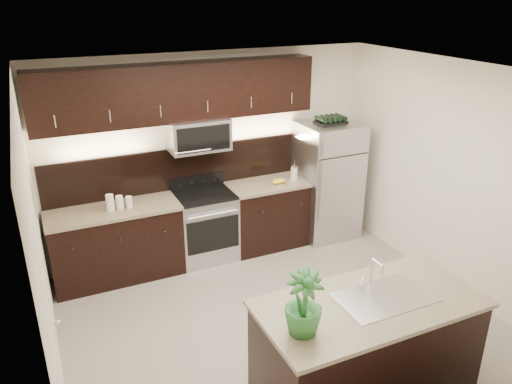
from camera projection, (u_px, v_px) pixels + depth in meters
ground at (279, 321)px, 5.52m from camera, size 4.50×4.50×0.00m
room_walls at (273, 181)px, 4.80m from camera, size 4.52×4.02×2.71m
counter_run at (190, 229)px, 6.59m from camera, size 3.51×0.65×0.94m
upper_fixtures at (182, 101)px, 6.08m from camera, size 3.49×0.40×1.66m
island at (366, 346)px, 4.43m from camera, size 1.96×0.96×0.94m
sink_faucet at (384, 295)px, 4.31m from camera, size 0.84×0.50×0.28m
refrigerator at (327, 180)px, 7.19m from camera, size 0.82×0.74×1.69m
wine_rack at (331, 120)px, 6.85m from camera, size 0.42×0.26×0.10m
plant at (304, 303)px, 3.77m from camera, size 0.32×0.32×0.53m
canisters at (117, 203)px, 5.98m from camera, size 0.31×0.09×0.20m
french_press at (294, 173)px, 6.91m from camera, size 0.10×0.10×0.28m
bananas at (275, 182)px, 6.79m from camera, size 0.21×0.17×0.06m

